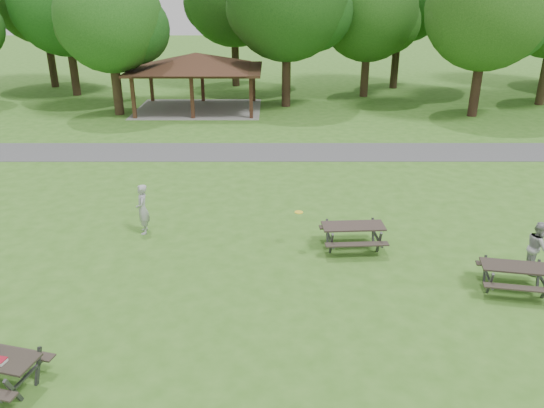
{
  "coord_description": "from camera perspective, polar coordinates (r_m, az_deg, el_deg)",
  "views": [
    {
      "loc": [
        0.99,
        -11.94,
        7.94
      ],
      "look_at": [
        1.0,
        4.0,
        1.3
      ],
      "focal_mm": 35.0,
      "sensor_mm": 36.0,
      "label": 1
    }
  ],
  "objects": [
    {
      "name": "tree_row_g",
      "position": [
        36.44,
        22.24,
        18.53
      ],
      "size": [
        7.77,
        7.4,
        10.25
      ],
      "color": "black",
      "rests_on": "ground"
    },
    {
      "name": "tree_row_d",
      "position": [
        35.92,
        -16.93,
        18.25
      ],
      "size": [
        6.93,
        6.6,
        9.27
      ],
      "color": "#322316",
      "rests_on": "ground"
    },
    {
      "name": "tree_row_f",
      "position": [
        41.13,
        10.49,
        19.35
      ],
      "size": [
        7.35,
        7.0,
        9.55
      ],
      "color": "#322316",
      "rests_on": "ground"
    },
    {
      "name": "picnic_table_middle",
      "position": [
        17.16,
        8.71,
        -2.87
      ],
      "size": [
        2.06,
        1.7,
        0.86
      ],
      "color": "#312723",
      "rests_on": "ground"
    },
    {
      "name": "tree_row_c",
      "position": [
        43.61,
        -21.27,
        19.36
      ],
      "size": [
        8.19,
        7.8,
        10.67
      ],
      "color": "black",
      "rests_on": "ground"
    },
    {
      "name": "ground",
      "position": [
        14.37,
        -4.05,
        -10.99
      ],
      "size": [
        160.0,
        160.0,
        0.0
      ],
      "primitive_type": "plane",
      "color": "#3A7120",
      "rests_on": "ground"
    },
    {
      "name": "frisbee_in_flight",
      "position": [
        16.77,
        2.9,
        -0.89
      ],
      "size": [
        0.3,
        0.3,
        0.02
      ],
      "color": "yellow",
      "rests_on": "ground"
    },
    {
      "name": "frisbee_thrower",
      "position": [
        18.48,
        -13.75,
        -0.55
      ],
      "size": [
        0.53,
        0.7,
        1.75
      ],
      "primitive_type": "imported",
      "rotation": [
        0.0,
        0.0,
        -1.38
      ],
      "color": "#A9A9AC",
      "rests_on": "ground"
    },
    {
      "name": "asphalt_path",
      "position": [
        27.14,
        -2.14,
        5.62
      ],
      "size": [
        120.0,
        3.2,
        0.02
      ],
      "primitive_type": "cube",
      "color": "#4A4A4C",
      "rests_on": "ground"
    },
    {
      "name": "pavilion",
      "position": [
        36.61,
        -8.15,
        14.75
      ],
      "size": [
        8.6,
        7.01,
        3.76
      ],
      "color": "#3A2315",
      "rests_on": "ground"
    },
    {
      "name": "picnic_table_far",
      "position": [
        16.18,
        24.74,
        -6.65
      ],
      "size": [
        2.1,
        1.81,
        0.81
      ],
      "color": "#2B241F",
      "rests_on": "ground"
    },
    {
      "name": "tree_row_e",
      "position": [
        37.0,
        1.79,
        20.82
      ],
      "size": [
        8.4,
        8.0,
        11.02
      ],
      "color": "#301E15",
      "rests_on": "ground"
    },
    {
      "name": "frisbee_catcher",
      "position": [
        17.41,
        26.66,
        -4.19
      ],
      "size": [
        0.79,
        0.91,
        1.6
      ],
      "primitive_type": "imported",
      "rotation": [
        0.0,
        0.0,
        1.3
      ],
      "color": "#A4A4A6",
      "rests_on": "ground"
    }
  ]
}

